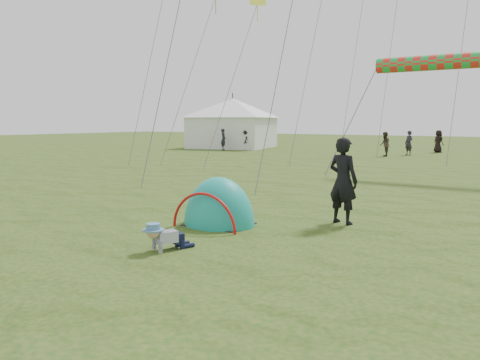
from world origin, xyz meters
The scene contains 13 objects.
ground centered at (0.00, 0.00, 0.00)m, with size 140.00×140.00×0.00m, color #1D460E.
crawling_toddler centered at (-1.01, -0.75, 0.26)m, with size 0.48×0.69×0.53m, color black, non-canonical shape.
popup_tent centered at (-1.40, 1.49, 0.00)m, with size 1.65×1.36×2.13m, color teal.
standing_adult centered at (0.86, 3.09, 0.97)m, with size 0.70×0.46×1.93m, color black.
event_marquee centered at (-18.10, 27.07, 2.27)m, with size 6.62×6.62×4.55m, color white, non-canonical shape.
crowd_person_1 centered at (-4.05, 23.82, 0.80)m, with size 0.78×0.60×1.60m, color #3D3226.
crowd_person_4 centered at (-1.85, 29.87, 0.82)m, with size 0.80×0.52×1.64m, color black.
crowd_person_6 centered at (-2.98, 25.74, 0.83)m, with size 0.60×0.40×1.65m, color #22212A.
crowd_person_8 centered at (-18.84, 33.40, 0.82)m, with size 0.96×0.40×1.65m, color #243446.
crowd_person_9 centered at (-15.23, 24.65, 0.80)m, with size 1.03×0.59×1.59m, color black.
crowd_person_11 centered at (-18.20, 27.74, 0.87)m, with size 1.61×0.51×1.74m, color black.
crowd_person_12 centered at (-16.62, 23.55, 0.84)m, with size 0.62×0.40×1.69m, color black.
rainbow_tube_kite centered at (1.66, 13.91, 4.66)m, with size 0.64×0.64×6.75m, color red.
Camera 1 is at (4.51, -6.81, 2.28)m, focal length 35.00 mm.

